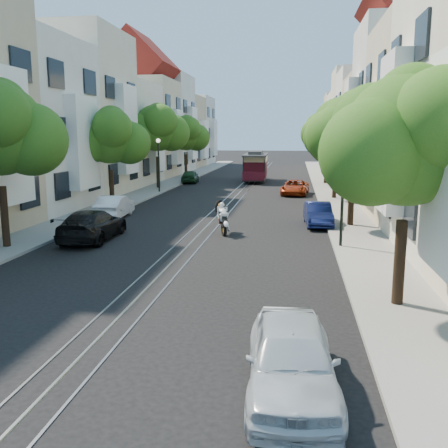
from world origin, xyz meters
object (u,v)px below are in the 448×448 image
at_px(tree_w_b, 111,138).
at_px(parked_car_e_mid, 318,214).
at_px(tree_e_b, 356,132).
at_px(parked_car_e_near, 291,359).
at_px(tree_w_c, 158,129).
at_px(parked_car_e_far, 295,187).
at_px(sportbike_rider, 222,216).
at_px(tree_e_a, 410,143).
at_px(lamp_east, 343,179).
at_px(tree_w_d, 186,134).
at_px(parked_car_w_mid, 115,206).
at_px(parked_car_w_far, 190,176).
at_px(lamp_west, 159,157).
at_px(cable_car, 256,165).
at_px(parked_car_w_near, 92,225).
at_px(tree_e_c, 337,134).

distance_m(tree_w_b, parked_car_e_mid, 14.14).
relative_size(tree_e_b, parked_car_e_near, 1.69).
relative_size(tree_w_c, parked_car_e_far, 1.72).
distance_m(sportbike_rider, parked_car_e_near, 14.70).
xyz_separation_m(tree_e_a, lamp_east, (-0.96, 7.02, -1.55)).
bearing_deg(parked_car_e_mid, tree_w_d, 112.11).
bearing_deg(parked_car_e_mid, parked_car_w_mid, 171.90).
relative_size(tree_e_b, parked_car_w_far, 1.82).
xyz_separation_m(sportbike_rider, parked_car_e_far, (3.34, 16.01, -0.28)).
bearing_deg(sportbike_rider, lamp_east, -43.69).
relative_size(tree_w_b, parked_car_e_mid, 1.74).
distance_m(lamp_west, cable_car, 13.04).
relative_size(tree_w_c, lamp_west, 1.71).
height_order(parked_car_w_near, parked_car_w_far, parked_car_w_near).
height_order(tree_w_c, parked_car_e_far, tree_w_c).
height_order(tree_w_d, cable_car, tree_w_d).
relative_size(tree_e_c, tree_w_b, 1.04).
distance_m(tree_e_b, parked_car_w_far, 25.46).
distance_m(lamp_west, sportbike_rider, 17.44).
bearing_deg(parked_car_w_near, tree_w_b, -75.40).
bearing_deg(parked_car_e_near, parked_car_w_mid, 115.82).
distance_m(tree_w_b, cable_car, 20.74).
bearing_deg(parked_car_e_far, tree_w_c, 172.62).
bearing_deg(lamp_west, parked_car_e_near, -70.37).
bearing_deg(parked_car_w_near, parked_car_e_near, 124.99).
distance_m(sportbike_rider, parked_car_w_far, 25.15).
xyz_separation_m(tree_w_d, lamp_east, (13.44, -31.98, -1.75)).
bearing_deg(parked_car_w_far, parked_car_e_far, 135.22).
relative_size(tree_w_d, cable_car, 0.91).
bearing_deg(parked_car_e_far, tree_e_c, -33.87).
bearing_deg(lamp_west, tree_e_a, -61.55).
bearing_deg(parked_car_w_near, sportbike_rider, -159.54).
height_order(tree_w_c, parked_car_e_near, tree_w_c).
height_order(tree_e_b, parked_car_w_near, tree_e_b).
bearing_deg(tree_e_c, tree_e_b, -90.00).
height_order(cable_car, parked_car_w_far, cable_car).
xyz_separation_m(tree_e_c, tree_w_d, (-14.40, 16.00, 0.00)).
bearing_deg(tree_w_d, sportbike_rider, -74.54).
height_order(tree_w_b, parked_car_e_near, tree_w_b).
relative_size(parked_car_e_far, parked_car_w_mid, 1.08).
bearing_deg(tree_e_a, tree_e_c, 90.00).
distance_m(tree_e_b, parked_car_e_near, 17.69).
height_order(lamp_west, parked_car_w_far, lamp_west).
distance_m(tree_w_d, parked_car_w_mid, 26.22).
distance_m(tree_w_c, cable_car, 11.65).
distance_m(tree_w_b, tree_w_d, 22.00).
bearing_deg(parked_car_w_far, parked_car_e_near, 99.23).
bearing_deg(tree_e_a, parked_car_w_mid, 134.41).
bearing_deg(parked_car_w_mid, parked_car_w_near, 97.21).
relative_size(parked_car_e_mid, parked_car_w_mid, 0.94).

